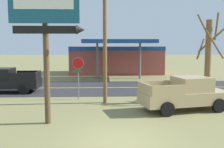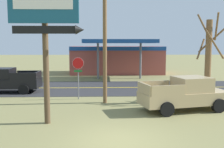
# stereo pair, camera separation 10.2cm
# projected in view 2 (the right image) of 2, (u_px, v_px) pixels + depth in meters

# --- Properties ---
(ground_plane) EXTENTS (180.00, 180.00, 0.00)m
(ground_plane) POSITION_uv_depth(u_px,v_px,m) (118.00, 140.00, 10.62)
(ground_plane) COLOR olive
(road_asphalt) EXTENTS (140.00, 8.00, 0.02)m
(road_asphalt) POSITION_uv_depth(u_px,v_px,m) (110.00, 88.00, 23.53)
(road_asphalt) COLOR #2B2B2D
(road_asphalt) RESTS_ON ground
(road_centre_line) EXTENTS (126.00, 0.20, 0.01)m
(road_centre_line) POSITION_uv_depth(u_px,v_px,m) (110.00, 88.00, 23.53)
(road_centre_line) COLOR gold
(road_centre_line) RESTS_ON road_asphalt
(motel_sign) EXTENTS (3.49, 0.54, 6.97)m
(motel_sign) POSITION_uv_depth(u_px,v_px,m) (46.00, 21.00, 12.29)
(motel_sign) COLOR brown
(motel_sign) RESTS_ON ground
(stop_sign) EXTENTS (0.80, 0.08, 2.95)m
(stop_sign) POSITION_uv_depth(u_px,v_px,m) (78.00, 71.00, 18.43)
(stop_sign) COLOR slate
(stop_sign) RESTS_ON ground
(utility_pole) EXTENTS (1.75, 0.26, 9.94)m
(utility_pole) POSITION_uv_depth(u_px,v_px,m) (105.00, 22.00, 16.93)
(utility_pole) COLOR brown
(utility_pole) RESTS_ON ground
(bare_tree) EXTENTS (2.02, 2.07, 5.88)m
(bare_tree) POSITION_uv_depth(u_px,v_px,m) (208.00, 58.00, 17.41)
(bare_tree) COLOR brown
(bare_tree) RESTS_ON ground
(gas_station) EXTENTS (12.00, 11.50, 4.40)m
(gas_station) POSITION_uv_depth(u_px,v_px,m) (117.00, 59.00, 35.32)
(gas_station) COLOR #A84C42
(gas_station) RESTS_ON ground
(pickup_tan_parked_on_lawn) EXTENTS (5.51, 3.10, 1.96)m
(pickup_tan_parked_on_lawn) POSITION_uv_depth(u_px,v_px,m) (185.00, 94.00, 15.41)
(pickup_tan_parked_on_lawn) COLOR tan
(pickup_tan_parked_on_lawn) RESTS_ON ground
(pickup_black_on_road) EXTENTS (5.20, 2.24, 1.96)m
(pickup_black_on_road) POSITION_uv_depth(u_px,v_px,m) (6.00, 81.00, 21.18)
(pickup_black_on_road) COLOR black
(pickup_black_on_road) RESTS_ON ground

